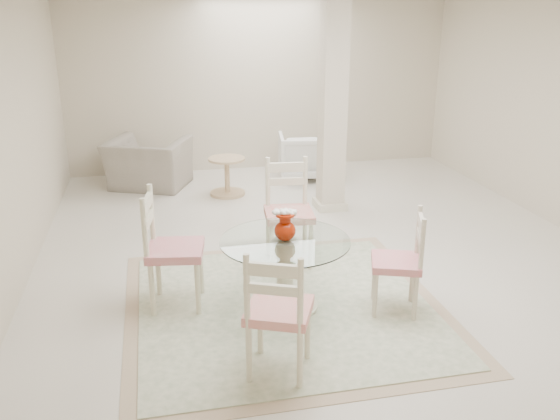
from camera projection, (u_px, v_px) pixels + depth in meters
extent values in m
plane|color=silver|center=(320.00, 249.00, 6.50)|extent=(7.00, 7.00, 0.00)
cube|color=beige|center=(261.00, 83.00, 9.27)|extent=(6.00, 0.02, 2.70)
cube|color=beige|center=(529.00, 272.00, 2.82)|extent=(6.00, 0.02, 2.70)
cube|color=beige|center=(10.00, 141.00, 5.44)|extent=(0.02, 7.00, 2.70)
cube|color=beige|center=(333.00, 105.00, 7.34)|extent=(0.30, 0.30, 2.70)
cube|color=tan|center=(285.00, 307.00, 5.26)|extent=(2.77, 2.77, 0.01)
cube|color=beige|center=(285.00, 306.00, 5.25)|extent=(2.53, 2.53, 0.01)
cylinder|color=beige|center=(285.00, 305.00, 5.25)|extent=(0.58, 0.58, 0.04)
cylinder|color=beige|center=(285.00, 273.00, 5.15)|extent=(0.15, 0.15, 0.60)
cylinder|color=beige|center=(285.00, 243.00, 5.05)|extent=(0.24, 0.24, 0.02)
cylinder|color=white|center=(285.00, 241.00, 5.04)|extent=(1.12, 1.12, 0.01)
ellipsoid|color=#9E1D04|center=(285.00, 231.00, 5.01)|extent=(0.18, 0.18, 0.17)
cylinder|color=#9E1D04|center=(285.00, 219.00, 4.98)|extent=(0.10, 0.10, 0.05)
cylinder|color=#9E1D04|center=(285.00, 215.00, 4.97)|extent=(0.16, 0.16, 0.02)
ellipsoid|color=white|center=(285.00, 212.00, 4.96)|extent=(0.11, 0.11, 0.05)
ellipsoid|color=white|center=(291.00, 212.00, 4.99)|extent=(0.11, 0.11, 0.05)
ellipsoid|color=white|center=(278.00, 212.00, 4.98)|extent=(0.11, 0.11, 0.05)
cylinder|color=beige|center=(374.00, 279.00, 5.32)|extent=(0.04, 0.04, 0.43)
cylinder|color=beige|center=(375.00, 296.00, 5.00)|extent=(0.04, 0.04, 0.43)
cylinder|color=beige|center=(412.00, 281.00, 5.28)|extent=(0.04, 0.04, 0.43)
cylinder|color=beige|center=(415.00, 299.00, 4.96)|extent=(0.04, 0.04, 0.43)
cube|color=red|center=(396.00, 263.00, 5.06)|extent=(0.52, 0.52, 0.06)
cube|color=beige|center=(421.00, 230.00, 4.93)|extent=(0.16, 0.36, 0.50)
cylinder|color=beige|center=(272.00, 249.00, 5.87)|extent=(0.05, 0.05, 0.50)
cylinder|color=beige|center=(311.00, 247.00, 5.91)|extent=(0.05, 0.05, 0.50)
cylinder|color=beige|center=(268.00, 235.00, 6.23)|extent=(0.05, 0.05, 0.50)
cylinder|color=beige|center=(305.00, 233.00, 6.27)|extent=(0.05, 0.05, 0.50)
cube|color=#B52313|center=(289.00, 215.00, 5.97)|extent=(0.52, 0.52, 0.08)
cube|color=beige|center=(287.00, 174.00, 6.06)|extent=(0.43, 0.09, 0.58)
cylinder|color=#F1EAC6|center=(198.00, 289.00, 5.05)|extent=(0.05, 0.05, 0.49)
cylinder|color=#F1EAC6|center=(201.00, 270.00, 5.41)|extent=(0.05, 0.05, 0.49)
cylinder|color=#F1EAC6|center=(152.00, 291.00, 5.03)|extent=(0.05, 0.05, 0.49)
cylinder|color=#F1EAC6|center=(158.00, 271.00, 5.39)|extent=(0.05, 0.05, 0.49)
cube|color=red|center=(176.00, 250.00, 5.13)|extent=(0.54, 0.54, 0.08)
cube|color=#F1EAC6|center=(147.00, 212.00, 4.99)|extent=(0.11, 0.43, 0.58)
cylinder|color=#EEE4C3|center=(308.00, 333.00, 4.42)|extent=(0.04, 0.04, 0.46)
cylinder|color=#EEE4C3|center=(260.00, 328.00, 4.49)|extent=(0.04, 0.04, 0.46)
cylinder|color=#EEE4C3|center=(300.00, 360.00, 4.09)|extent=(0.04, 0.04, 0.46)
cylinder|color=#EEE4C3|center=(249.00, 354.00, 4.15)|extent=(0.04, 0.04, 0.46)
cube|color=red|center=(279.00, 310.00, 4.20)|extent=(0.58, 0.58, 0.07)
cube|color=#EEE4C3|center=(273.00, 280.00, 3.90)|extent=(0.39, 0.20, 0.54)
imported|color=gray|center=(148.00, 164.00, 8.55)|extent=(1.36, 1.29, 0.70)
imported|color=white|center=(304.00, 156.00, 9.01)|extent=(0.84, 0.86, 0.69)
cylinder|color=#D7AF84|center=(228.00, 193.00, 8.32)|extent=(0.49, 0.49, 0.04)
cylinder|color=#D7AF84|center=(227.00, 176.00, 8.24)|extent=(0.07, 0.07, 0.47)
cylinder|color=#D7AF84|center=(227.00, 159.00, 8.15)|extent=(0.51, 0.51, 0.03)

